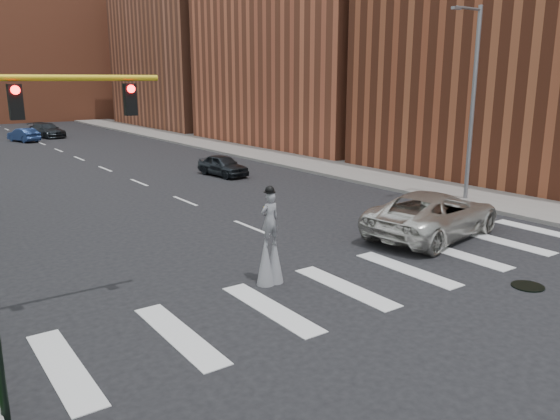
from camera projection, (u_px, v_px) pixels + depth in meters
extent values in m
plane|color=black|center=(402.00, 288.00, 15.46)|extent=(160.00, 160.00, 0.00)
cube|color=slate|center=(270.00, 155.00, 42.29)|extent=(5.00, 90.00, 0.18)
cylinder|color=black|center=(528.00, 286.00, 15.56)|extent=(0.90, 0.90, 0.04)
cube|color=#A75234|center=(325.00, 8.00, 48.83)|extent=(16.00, 22.00, 24.00)
cube|color=brown|center=(201.00, 45.00, 68.32)|extent=(16.00, 22.00, 20.00)
cube|color=#A75234|center=(25.00, 56.00, 78.57)|extent=(26.00, 14.00, 18.00)
cylinder|color=slate|center=(473.00, 107.00, 25.36)|extent=(0.20, 0.20, 9.00)
cylinder|color=slate|center=(469.00, 8.00, 23.91)|extent=(1.80, 0.12, 0.12)
cube|color=slate|center=(456.00, 8.00, 23.41)|extent=(0.50, 0.18, 0.12)
cylinder|color=gold|center=(43.00, 78.00, 11.75)|extent=(5.20, 0.14, 0.14)
cube|color=black|center=(16.00, 102.00, 11.53)|extent=(0.28, 0.18, 0.75)
cylinder|color=#FF0C0C|center=(15.00, 90.00, 11.39)|extent=(0.18, 0.06, 0.18)
cube|color=black|center=(130.00, 100.00, 12.94)|extent=(0.28, 0.18, 0.75)
cylinder|color=#FF0C0C|center=(131.00, 89.00, 12.80)|extent=(0.18, 0.06, 0.18)
cylinder|color=#332314|center=(275.00, 264.00, 15.80)|extent=(0.07, 0.07, 1.13)
cylinder|color=#332314|center=(265.00, 266.00, 15.62)|extent=(0.07, 0.07, 1.13)
cone|color=slate|center=(275.00, 259.00, 15.77)|extent=(0.52, 0.52, 1.42)
cone|color=slate|center=(265.00, 261.00, 15.58)|extent=(0.52, 0.52, 1.42)
imported|color=slate|center=(270.00, 219.00, 15.39)|extent=(0.57, 0.38, 1.56)
sphere|color=black|center=(270.00, 190.00, 15.20)|extent=(0.26, 0.26, 0.26)
cylinder|color=black|center=(270.00, 192.00, 15.21)|extent=(0.34, 0.34, 0.02)
cube|color=yellow|center=(267.00, 204.00, 15.40)|extent=(0.22, 0.05, 0.10)
imported|color=beige|center=(434.00, 214.00, 20.41)|extent=(6.57, 3.84, 1.72)
imported|color=black|center=(223.00, 165.00, 33.36)|extent=(1.94, 3.93, 1.29)
imported|color=navy|center=(24.00, 135.00, 51.70)|extent=(2.44, 4.15, 1.29)
imported|color=black|center=(47.00, 130.00, 55.49)|extent=(3.16, 5.36, 1.46)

